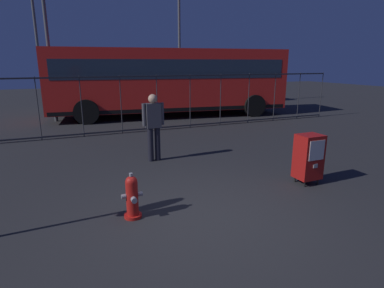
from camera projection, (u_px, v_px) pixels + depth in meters
ground_plane at (204, 218)px, 5.00m from camera, size 60.00×60.00×0.00m
fire_hydrant at (132, 197)px, 4.93m from camera, size 0.33×0.31×0.75m
newspaper_box_primary at (309, 157)px, 6.29m from camera, size 0.48×0.42×1.02m
pedestrian at (153, 124)px, 7.70m from camera, size 0.55×0.22×1.67m
fence_barrier at (121, 104)px, 10.74m from camera, size 18.03×0.04×2.00m
bus_near at (170, 79)px, 14.31m from camera, size 10.75×3.94×3.00m
bus_far at (159, 75)px, 18.21m from camera, size 10.55×2.95×3.00m
street_light_near_left at (179, 18)px, 17.00m from camera, size 0.32×0.32×8.38m
street_light_near_right at (46, 26)px, 12.35m from camera, size 0.32×0.32×6.55m
street_light_far_left at (34, 19)px, 15.76m from camera, size 0.32×0.32×7.98m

